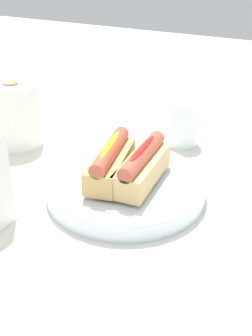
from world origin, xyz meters
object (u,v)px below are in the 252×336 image
Objects in this scene: water_glass at (183,126)px; paper_towel_roll at (14,114)px; hotdog_back at (110,162)px; hotdog_front at (142,166)px; serving_bowl at (126,186)px.

water_glass is 0.67× the size of paper_towel_roll.
hotdog_front is at bearing -81.76° from hotdog_back.
hotdog_front is 0.97× the size of hotdog_back.
hotdog_front is 0.34m from paper_towel_roll.
paper_towel_roll is (0.10, 0.27, 0.00)m from hotdog_back.
water_glass is (0.23, 0.01, -0.02)m from hotdog_front.
hotdog_back is 1.17× the size of paper_towel_roll.
hotdog_back is 0.29m from paper_towel_roll.
serving_bowl is 1.81× the size of hotdog_front.
hotdog_front is 1.68× the size of water_glass.
serving_bowl is 0.31m from paper_towel_roll.
paper_towel_roll is (0.09, 0.30, 0.05)m from serving_bowl.
paper_towel_roll is at bearing 114.41° from water_glass.
hotdog_front and hotdog_back have the same top height.
serving_bowl is at bearing -107.60° from paper_towel_roll.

